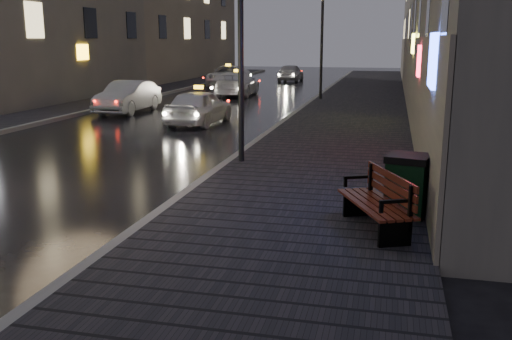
{
  "coord_description": "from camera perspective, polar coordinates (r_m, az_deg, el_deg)",
  "views": [
    {
      "loc": [
        5.47,
        -7.59,
        3.14
      ],
      "look_at": [
        3.15,
        2.12,
        0.85
      ],
      "focal_mm": 40.0,
      "sensor_mm": 36.0,
      "label": 1
    }
  ],
  "objects": [
    {
      "name": "trash_bin",
      "position": [
        10.19,
        14.88,
        -1.42
      ],
      "size": [
        0.84,
        0.84,
        1.07
      ],
      "rotation": [
        0.0,
        0.0,
        -0.23
      ],
      "color": "black",
      "rests_on": "sidewalk"
    },
    {
      "name": "taxi_mid",
      "position": [
        32.87,
        -1.9,
        8.61
      ],
      "size": [
        2.14,
        4.77,
        1.36
      ],
      "primitive_type": "imported",
      "rotation": [
        0.0,
        0.0,
        3.19
      ],
      "color": "silver",
      "rests_on": "ground"
    },
    {
      "name": "taxi_near",
      "position": [
        21.77,
        -5.72,
        6.32
      ],
      "size": [
        1.76,
        3.97,
        1.33
      ],
      "primitive_type": "imported",
      "rotation": [
        0.0,
        0.0,
        3.09
      ],
      "color": "silver",
      "rests_on": "ground"
    },
    {
      "name": "ground",
      "position": [
        9.87,
        -21.28,
        -6.55
      ],
      "size": [
        120.0,
        120.0,
        0.0
      ],
      "primitive_type": "plane",
      "color": "black",
      "rests_on": "ground"
    },
    {
      "name": "lamp_near",
      "position": [
        14.07,
        -1.54,
        14.34
      ],
      "size": [
        0.36,
        0.36,
        5.28
      ],
      "color": "black",
      "rests_on": "sidewalk"
    },
    {
      "name": "building_far_c",
      "position": [
        50.36,
        -9.07,
        15.44
      ],
      "size": [
        6.0,
        22.0,
        11.0
      ],
      "primitive_type": "cube",
      "color": "#6B6051",
      "rests_on": "ground"
    },
    {
      "name": "car_far",
      "position": [
        44.26,
        3.48,
        9.68
      ],
      "size": [
        1.57,
        3.9,
        1.33
      ],
      "primitive_type": "imported",
      "rotation": [
        0.0,
        0.0,
        3.14
      ],
      "color": "#9C9CA3",
      "rests_on": "ground"
    },
    {
      "name": "taxi_far",
      "position": [
        40.01,
        -2.79,
        9.39
      ],
      "size": [
        2.52,
        5.06,
        1.38
      ],
      "primitive_type": "imported",
      "rotation": [
        0.0,
        0.0,
        0.05
      ],
      "color": "silver",
      "rests_on": "ground"
    },
    {
      "name": "sidewalk_far",
      "position": [
        32.05,
        -13.0,
        7.1
      ],
      "size": [
        2.4,
        58.0,
        0.15
      ],
      "primitive_type": "cube",
      "color": "black",
      "rests_on": "ground"
    },
    {
      "name": "sidewalk",
      "position": [
        28.8,
        10.28,
        6.6
      ],
      "size": [
        4.6,
        58.0,
        0.15
      ],
      "primitive_type": "cube",
      "color": "black",
      "rests_on": "ground"
    },
    {
      "name": "lamp_far",
      "position": [
        29.81,
        6.62,
        13.5
      ],
      "size": [
        0.36,
        0.36,
        5.28
      ],
      "color": "black",
      "rests_on": "sidewalk"
    },
    {
      "name": "curb_far",
      "position": [
        31.5,
        -10.86,
        7.1
      ],
      "size": [
        0.2,
        58.0,
        0.15
      ],
      "primitive_type": "cube",
      "color": "slate",
      "rests_on": "ground"
    },
    {
      "name": "bench",
      "position": [
        9.3,
        12.27,
        -3.09
      ],
      "size": [
        1.33,
        1.93,
        0.94
      ],
      "rotation": [
        0.0,
        0.0,
        0.43
      ],
      "color": "black",
      "rests_on": "sidewalk"
    },
    {
      "name": "curb",
      "position": [
        29.03,
        5.51,
        6.79
      ],
      "size": [
        0.2,
        58.0,
        0.15
      ],
      "primitive_type": "cube",
      "color": "slate",
      "rests_on": "ground"
    },
    {
      "name": "car_left_mid",
      "position": [
        25.85,
        -12.67,
        7.16
      ],
      "size": [
        1.48,
        4.18,
        1.38
      ],
      "primitive_type": "imported",
      "rotation": [
        0.0,
        0.0,
        0.01
      ],
      "color": "#A6A7AF",
      "rests_on": "ground"
    }
  ]
}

